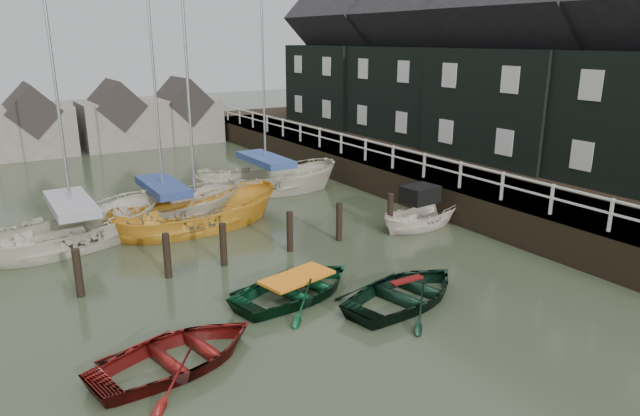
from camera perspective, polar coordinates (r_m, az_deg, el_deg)
ground at (r=16.49m, az=-1.56°, el=-8.26°), size 120.00×120.00×0.00m
pier at (r=29.22m, az=4.51°, el=4.25°), size 3.04×32.00×2.70m
land_strip at (r=32.89m, az=12.27°, el=4.05°), size 14.00×38.00×1.50m
quay_houses at (r=31.23m, az=14.67°, el=13.78°), size 6.52×28.14×10.01m
mooring_pilings at (r=18.33m, az=-9.37°, el=-4.17°), size 13.72×0.22×1.80m
far_sheds at (r=40.13m, az=-19.91°, el=8.36°), size 14.00×4.08×4.39m
rowboat_red at (r=13.42m, az=-13.89°, el=-15.04°), size 4.39×3.52×0.81m
rowboat_green at (r=16.16m, az=-2.26°, el=-8.81°), size 4.51×3.63×0.83m
rowboat_dkgreen at (r=16.02m, az=8.59°, el=-9.24°), size 4.61×3.72×0.85m
motorboat at (r=22.25m, az=10.13°, el=-1.51°), size 3.94×1.78×2.29m
sailboat_a at (r=21.68m, az=-23.22°, el=-3.27°), size 6.91×3.99×11.78m
sailboat_b at (r=23.23m, az=-15.18°, el=-1.19°), size 6.26×2.40×12.22m
sailboat_c at (r=22.22m, az=-12.19°, el=-1.93°), size 6.65×2.59×11.62m
sailboat_d at (r=27.02m, az=-5.38°, el=1.80°), size 7.12×4.58×12.35m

